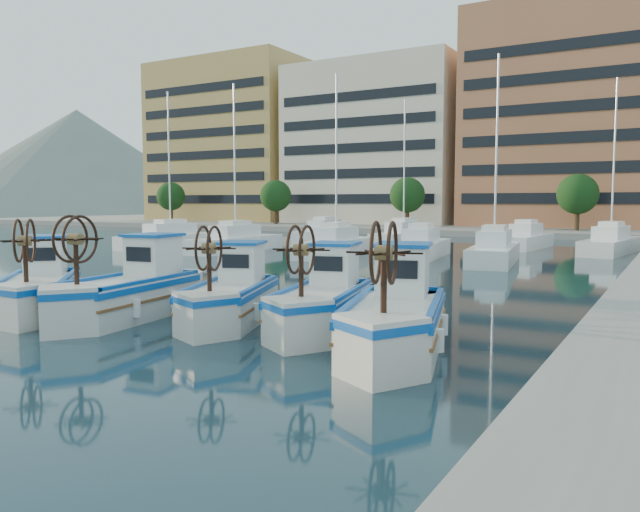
{
  "coord_description": "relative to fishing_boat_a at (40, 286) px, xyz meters",
  "views": [
    {
      "loc": [
        13.1,
        -12.65,
        3.46
      ],
      "look_at": [
        1.85,
        6.66,
        1.5
      ],
      "focal_mm": 35.0,
      "sensor_mm": 36.0,
      "label": 1
    }
  ],
  "objects": [
    {
      "name": "ground",
      "position": [
        4.13,
        0.42,
        -0.82
      ],
      "size": [
        300.0,
        300.0,
        0.0
      ],
      "primitive_type": "plane",
      "color": "#1B3746",
      "rests_on": "ground"
    },
    {
      "name": "hill_west",
      "position": [
        -135.87,
        110.42,
        -0.82
      ],
      "size": [
        180.0,
        180.0,
        60.0
      ],
      "primitive_type": "cone",
      "color": "slate",
      "rests_on": "ground"
    },
    {
      "name": "yacht_marina",
      "position": [
        0.93,
        28.23,
        -0.3
      ],
      "size": [
        39.63,
        21.74,
        11.5
      ],
      "color": "white",
      "rests_on": "ground"
    },
    {
      "name": "fishing_boat_a",
      "position": [
        0.0,
        0.0,
        0.0
      ],
      "size": [
        4.6,
        4.61,
        2.99
      ],
      "rotation": [
        0.0,
        0.0,
        0.78
      ],
      "color": "silver",
      "rests_on": "ground"
    },
    {
      "name": "fishing_boat_b",
      "position": [
        3.09,
        0.79,
        0.03
      ],
      "size": [
        2.7,
        5.11,
        3.11
      ],
      "rotation": [
        0.0,
        0.0,
        0.14
      ],
      "color": "silver",
      "rests_on": "ground"
    },
    {
      "name": "fishing_boat_c",
      "position": [
        6.07,
        1.87,
        -0.04
      ],
      "size": [
        3.32,
        4.73,
        2.85
      ],
      "rotation": [
        0.0,
        0.0,
        0.37
      ],
      "color": "silver",
      "rests_on": "ground"
    },
    {
      "name": "fishing_boat_d",
      "position": [
        8.9,
        2.28,
        -0.02
      ],
      "size": [
        2.9,
        4.8,
        2.91
      ],
      "rotation": [
        0.0,
        0.0,
        0.24
      ],
      "color": "silver",
      "rests_on": "ground"
    },
    {
      "name": "fishing_boat_e",
      "position": [
        11.58,
        1.0,
        0.03
      ],
      "size": [
        3.24,
        5.09,
        3.08
      ],
      "rotation": [
        0.0,
        0.0,
        0.28
      ],
      "color": "silver",
      "rests_on": "ground"
    }
  ]
}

